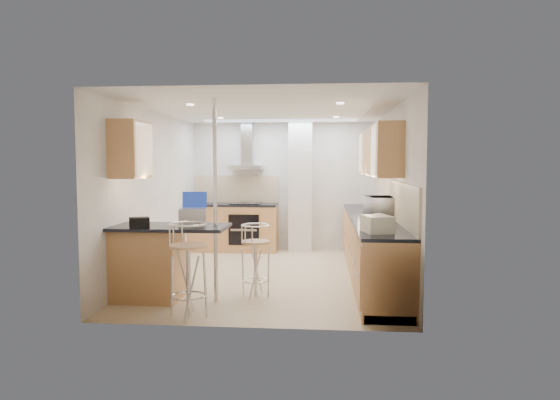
# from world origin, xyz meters

# --- Properties ---
(ground) EXTENTS (4.80, 4.80, 0.00)m
(ground) POSITION_xyz_m (0.00, 0.00, 0.00)
(ground) COLOR tan
(ground) RESTS_ON ground
(room_shell) EXTENTS (3.64, 4.84, 2.51)m
(room_shell) POSITION_xyz_m (0.32, 0.38, 1.54)
(room_shell) COLOR white
(room_shell) RESTS_ON ground
(right_counter) EXTENTS (0.63, 4.40, 0.92)m
(right_counter) POSITION_xyz_m (1.50, 0.00, 0.46)
(right_counter) COLOR tan
(right_counter) RESTS_ON ground
(back_counter) EXTENTS (1.70, 0.63, 0.92)m
(back_counter) POSITION_xyz_m (-0.95, 2.10, 0.46)
(back_counter) COLOR tan
(back_counter) RESTS_ON ground
(peninsula) EXTENTS (1.47, 0.72, 0.94)m
(peninsula) POSITION_xyz_m (-1.12, -1.45, 0.48)
(peninsula) COLOR tan
(peninsula) RESTS_ON ground
(microwave) EXTENTS (0.49, 0.63, 0.31)m
(microwave) POSITION_xyz_m (1.62, -0.21, 1.07)
(microwave) COLOR silver
(microwave) RESTS_ON right_counter
(laptop) EXTENTS (0.35, 0.28, 0.22)m
(laptop) POSITION_xyz_m (-0.80, -1.49, 1.05)
(laptop) COLOR #999BA0
(laptop) RESTS_ON peninsula
(bag) EXTENTS (0.28, 0.25, 0.13)m
(bag) POSITION_xyz_m (-1.40, -1.70, 1.00)
(bag) COLOR black
(bag) RESTS_ON peninsula
(bar_stool_near) EXTENTS (0.56, 0.56, 1.07)m
(bar_stool_near) POSITION_xyz_m (-0.70, -2.10, 0.53)
(bar_stool_near) COLOR tan
(bar_stool_near) RESTS_ON ground
(bar_stool_end) EXTENTS (0.54, 0.54, 0.94)m
(bar_stool_end) POSITION_xyz_m (-0.07, -1.19, 0.47)
(bar_stool_end) COLOR tan
(bar_stool_end) RESTS_ON ground
(jar_a) EXTENTS (0.15, 0.15, 0.18)m
(jar_a) POSITION_xyz_m (1.59, 0.25, 1.01)
(jar_a) COLOR beige
(jar_a) RESTS_ON right_counter
(jar_b) EXTENTS (0.12, 0.12, 0.16)m
(jar_b) POSITION_xyz_m (1.69, 0.82, 1.00)
(jar_b) COLOR beige
(jar_b) RESTS_ON right_counter
(jar_c) EXTENTS (0.18, 0.18, 0.21)m
(jar_c) POSITION_xyz_m (1.62, 0.01, 1.02)
(jar_c) COLOR #B5B391
(jar_c) RESTS_ON right_counter
(jar_d) EXTENTS (0.11, 0.11, 0.16)m
(jar_d) POSITION_xyz_m (1.48, -1.09, 1.00)
(jar_d) COLOR silver
(jar_d) RESTS_ON right_counter
(bread_bin) EXTENTS (0.37, 0.43, 0.19)m
(bread_bin) POSITION_xyz_m (1.40, -1.70, 1.02)
(bread_bin) COLOR beige
(bread_bin) RESTS_ON right_counter
(kettle) EXTENTS (0.16, 0.16, 0.21)m
(kettle) POSITION_xyz_m (-1.59, 2.00, 1.02)
(kettle) COLOR #A5A7AA
(kettle) RESTS_ON back_counter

